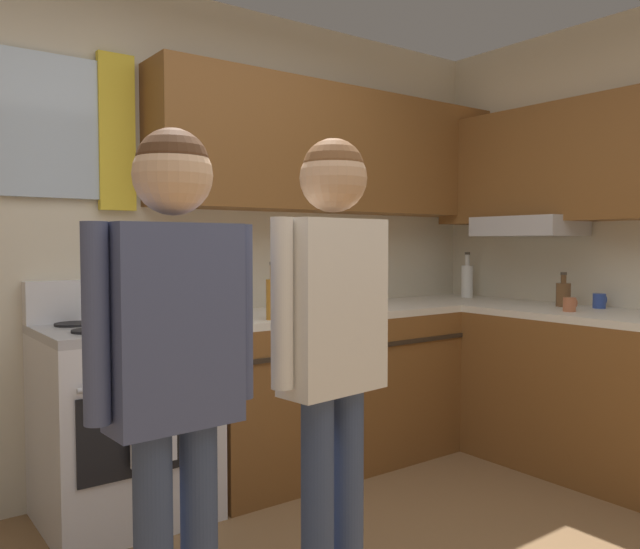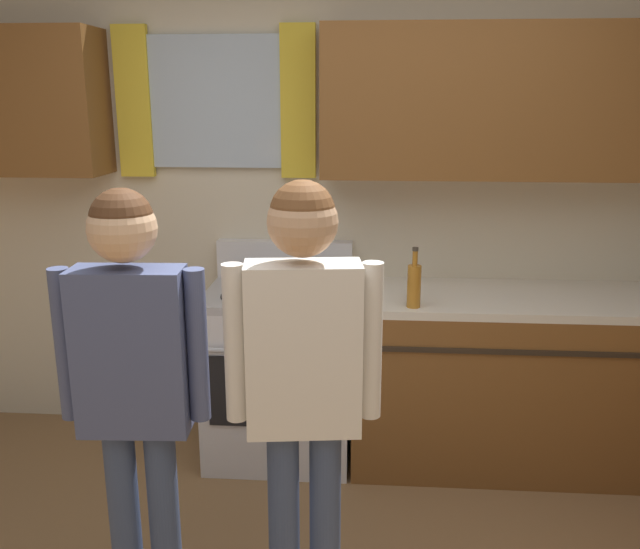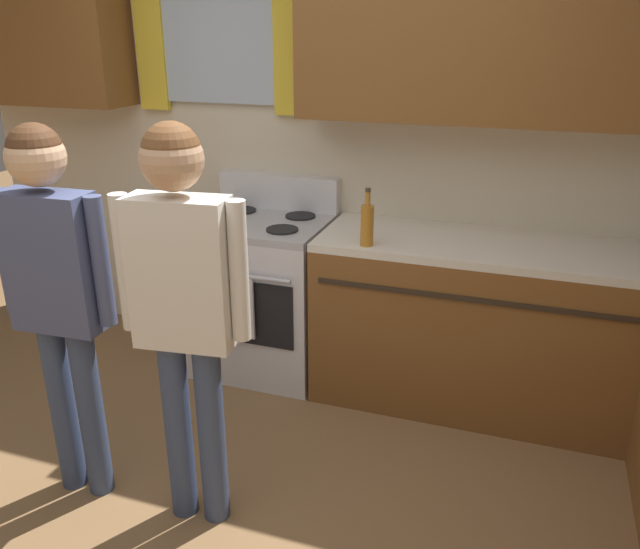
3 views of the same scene
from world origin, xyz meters
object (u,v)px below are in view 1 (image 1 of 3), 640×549
Objects in this scene: bottle_milk_white at (467,280)px; adult_left at (175,347)px; cup_terracotta at (570,304)px; bottle_oil_amber at (272,298)px; adult_in_plaid at (333,324)px; bottle_squat_brown at (563,294)px; mug_cobalt_blue at (600,301)px; stove_oven at (124,418)px.

bottle_milk_white is 3.05m from adult_left.
adult_left is at bearing -171.52° from cup_terracotta.
bottle_oil_amber is 1.11m from adult_in_plaid.
mug_cobalt_blue is at bearing -64.85° from bottle_squat_brown.
cup_terracotta is at bearing -22.44° from stove_oven.
adult_in_plaid is at bearing -112.13° from bottle_oil_amber.
bottle_squat_brown is at bearing 11.48° from adult_left.
adult_left reaches higher than mug_cobalt_blue.
stove_oven is 2.41m from cup_terracotta.
stove_oven is at bearing 160.71° from bottle_oil_amber.
adult_in_plaid is at bearing -78.73° from stove_oven.
bottle_milk_white is (2.44, 0.05, 0.55)m from stove_oven.
mug_cobalt_blue is (2.48, -0.90, 0.48)m from stove_oven.
cup_terracotta is (1.51, -0.67, -0.07)m from bottle_oil_amber.
stove_oven is 5.37× the size of bottle_squat_brown.
mug_cobalt_blue is at bearing -20.28° from bottle_oil_amber.
bottle_squat_brown is 0.77m from bottle_milk_white.
adult_in_plaid reaches higher than bottle_squat_brown.
bottle_oil_amber reaches higher than stove_oven.
adult_left is (-2.49, -0.37, 0.06)m from cup_terracotta.
bottle_milk_white is at bearing 92.39° from mug_cobalt_blue.
bottle_squat_brown is 0.20m from mug_cobalt_blue.
stove_oven is 10.11× the size of cup_terracotta.
bottle_oil_amber is 0.18× the size of adult_in_plaid.
cup_terracotta is 2.51m from adult_left.
stove_oven is 9.58× the size of mug_cobalt_blue.
stove_oven is 0.69× the size of adult_left.
bottle_milk_white is 2.55m from adult_in_plaid.
adult_in_plaid is at bearing -170.99° from mug_cobalt_blue.
bottle_oil_amber is at bearing -171.05° from bottle_milk_white.
bottle_oil_amber is at bearing 67.87° from adult_in_plaid.
stove_oven is at bearing 163.20° from bottle_squat_brown.
bottle_oil_amber reaches higher than bottle_squat_brown.
adult_in_plaid is (-2.15, -0.53, 0.04)m from bottle_squat_brown.
bottle_squat_brown is at bearing 115.15° from mug_cobalt_blue.
bottle_milk_white is at bearing 86.65° from bottle_squat_brown.
stove_oven is 1.39m from adult_in_plaid.
cup_terracotta is (2.18, -0.90, 0.47)m from stove_oven.
cup_terracotta is 0.07× the size of adult_left.
adult_in_plaid is at bearing 1.47° from adult_left.
adult_left is (-0.97, -1.04, -0.01)m from bottle_oil_amber.
bottle_milk_white is at bearing 1.08° from stove_oven.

